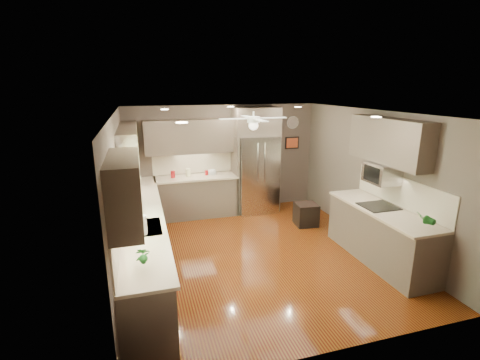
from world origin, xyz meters
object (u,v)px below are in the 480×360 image
canister_a (173,174)px  canister_c (188,173)px  refrigerator (256,162)px  paper_towel (143,225)px  potted_plant_right (424,219)px  potted_plant_left (143,255)px  soap_bottle (133,210)px  canister_d (207,173)px  stool (306,214)px  microwave (382,173)px  bowl (212,174)px

canister_a → canister_c: size_ratio=0.86×
refrigerator → paper_towel: (-2.64, -2.91, -0.11)m
potted_plant_right → paper_towel: 3.96m
potted_plant_left → refrigerator: bearing=55.4°
canister_c → soap_bottle: (-1.17, -2.20, 0.01)m
paper_towel → potted_plant_left: bearing=-91.0°
canister_d → stool: bearing=-33.2°
soap_bottle → paper_towel: bearing=-80.8°
microwave → canister_c: bearing=136.4°
canister_a → soap_bottle: 2.34m
canister_c → bowl: size_ratio=0.84×
bowl → refrigerator: (1.05, -0.06, 0.22)m
microwave → paper_towel: bearing=-177.0°
canister_c → soap_bottle: soap_bottle is taller
canister_a → refrigerator: bearing=-1.6°
refrigerator → soap_bottle: bearing=-142.3°
bowl → stool: (1.79, -1.23, -0.73)m
bowl → microwave: size_ratio=0.39×
canister_a → potted_plant_left: 3.97m
canister_a → microwave: 4.29m
refrigerator → microwave: bearing=-63.9°
stool → paper_towel: bearing=-152.8°
canister_a → potted_plant_left: (-0.72, -3.91, 0.07)m
potted_plant_right → bowl: 4.50m
canister_a → potted_plant_right: potted_plant_right is taller
canister_a → soap_bottle: soap_bottle is taller
canister_d → paper_towel: bearing=-116.2°
canister_c → microwave: 4.05m
potted_plant_left → microwave: 4.16m
canister_d → stool: (1.91, -1.25, -0.76)m
canister_a → canister_c: bearing=2.5°
soap_bottle → bowl: soap_bottle is taller
canister_a → stool: size_ratio=0.31×
bowl → stool: bowl is taller
canister_d → potted_plant_left: size_ratio=0.35×
microwave → potted_plant_right: bearing=-95.8°
canister_d → paper_towel: (-1.47, -2.99, 0.08)m
potted_plant_left → bowl: potted_plant_left is taller
potted_plant_left → microwave: microwave is taller
potted_plant_right → bowl: size_ratio=1.39×
potted_plant_right → microwave: microwave is taller
stool → paper_towel: paper_towel is taller
canister_c → potted_plant_right: 4.81m
bowl → microwave: 3.68m
canister_d → potted_plant_left: 4.20m
potted_plant_left → bowl: bearing=67.7°
canister_c → soap_bottle: bearing=-118.0°
soap_bottle → bowl: (1.71, 2.19, -0.07)m
canister_a → stool: bearing=-24.7°
potted_plant_right → paper_towel: (-3.85, 0.93, -0.01)m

